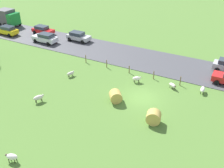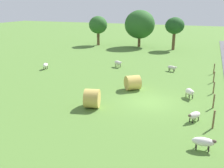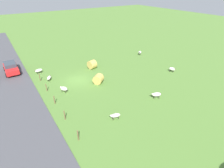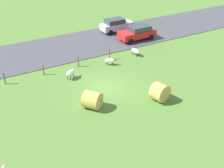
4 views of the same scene
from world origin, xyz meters
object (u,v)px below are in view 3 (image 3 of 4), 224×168
sheep_2 (64,89)px  sheep_4 (39,70)px  sheep_1 (49,78)px  sheep_5 (140,52)px  sheep_0 (156,94)px  sheep_3 (115,115)px  hay_bale_0 (98,79)px  car_3 (11,68)px  sheep_6 (172,69)px  hay_bale_1 (92,64)px

sheep_2 → sheep_4: size_ratio=0.88×
sheep_1 → sheep_5: 19.09m
sheep_0 → sheep_4: size_ratio=0.99×
sheep_0 → sheep_1: (10.15, -12.48, -0.12)m
sheep_0 → sheep_5: size_ratio=1.13×
sheep_3 → hay_bale_0: hay_bale_0 is taller
hay_bale_0 → car_3: bearing=-47.0°
sheep_5 → sheep_6: size_ratio=1.01×
sheep_4 → hay_bale_0: hay_bale_0 is taller
sheep_2 → hay_bale_1: 8.44m
sheep_1 → hay_bale_0: hay_bale_0 is taller
sheep_0 → sheep_1: sheep_0 is taller
sheep_6 → car_3: (22.53, -14.40, 0.38)m
sheep_1 → sheep_3: (-3.45, 12.94, 0.00)m
sheep_0 → sheep_4: (10.86, -15.95, -0.07)m
sheep_0 → hay_bale_1: 13.09m
sheep_3 → sheep_4: sheep_4 is taller
sheep_5 → hay_bale_1: size_ratio=0.78×
sheep_0 → hay_bale_1: size_ratio=0.88×
sheep_1 → car_3: size_ratio=0.26×
sheep_2 → sheep_4: 8.12m
sheep_5 → sheep_4: bearing=-7.0°
hay_bale_0 → car_3: car_3 is taller
sheep_0 → sheep_4: bearing=-55.7°
sheep_3 → hay_bale_1: size_ratio=0.83×
hay_bale_0 → sheep_6: bearing=164.6°
sheep_3 → sheep_1: bearing=-75.1°
sheep_2 → hay_bale_1: (-6.88, -4.88, 0.18)m
sheep_6 → hay_bale_0: hay_bale_0 is taller
car_3 → hay_bale_0: bearing=133.0°
sheep_1 → sheep_4: bearing=-78.4°
sheep_6 → hay_bale_0: size_ratio=0.85×
hay_bale_1 → sheep_5: bearing=-176.6°
car_3 → sheep_2: bearing=115.5°
car_3 → sheep_1: bearing=125.5°
sheep_4 → car_3: 4.60m
sheep_3 → sheep_4: bearing=-75.8°
sheep_2 → car_3: (5.11, -10.71, 0.35)m
sheep_2 → sheep_0: bearing=139.9°
sheep_4 → hay_bale_0: bearing=128.4°
sheep_0 → sheep_6: (-7.97, -4.26, -0.04)m
sheep_1 → sheep_5: size_ratio=0.99×
sheep_4 → sheep_5: size_ratio=1.13×
sheep_1 → sheep_6: sheep_6 is taller
sheep_3 → hay_bale_1: 13.92m
sheep_6 → sheep_1: bearing=-24.4°
sheep_5 → sheep_6: bearing=84.2°
hay_bale_1 → sheep_6: bearing=140.9°
hay_bale_0 → car_3: (10.29, -11.03, 0.23)m
hay_bale_0 → hay_bale_1: size_ratio=0.92×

